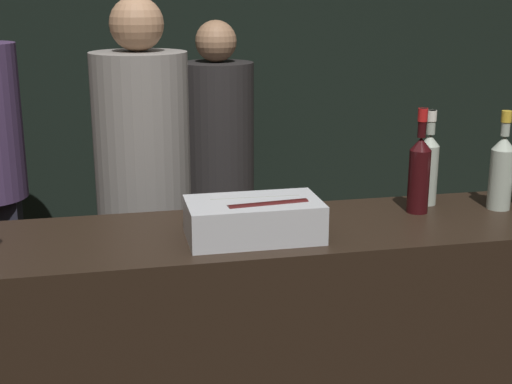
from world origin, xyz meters
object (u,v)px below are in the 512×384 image
at_px(ice_bin_with_bottles, 255,218).
at_px(rose_wine_bottle, 502,169).
at_px(white_wine_bottle, 428,165).
at_px(red_wine_bottle_tall, 419,171).
at_px(person_grey_polo, 144,193).
at_px(person_blond_tee, 218,162).

bearing_deg(ice_bin_with_bottles, rose_wine_bottle, 8.07).
relative_size(white_wine_bottle, red_wine_bottle_tall, 0.94).
xyz_separation_m(ice_bin_with_bottles, person_grey_polo, (-0.31, 0.75, -0.11)).
xyz_separation_m(ice_bin_with_bottles, person_blond_tee, (0.12, 1.53, -0.18)).
distance_m(white_wine_bottle, red_wine_bottle_tall, 0.11).
xyz_separation_m(rose_wine_bottle, person_grey_polo, (-1.23, 0.62, -0.19)).
height_order(person_blond_tee, person_grey_polo, person_grey_polo).
bearing_deg(ice_bin_with_bottles, red_wine_bottle_tall, 13.82).
height_order(rose_wine_bottle, red_wine_bottle_tall, red_wine_bottle_tall).
bearing_deg(ice_bin_with_bottles, person_grey_polo, 112.36).
bearing_deg(white_wine_bottle, rose_wine_bottle, -25.24).
bearing_deg(rose_wine_bottle, ice_bin_with_bottles, -171.93).
bearing_deg(red_wine_bottle_tall, white_wine_bottle, 49.21).
distance_m(ice_bin_with_bottles, person_grey_polo, 0.81).
distance_m(rose_wine_bottle, person_blond_tee, 1.63).
distance_m(ice_bin_with_bottles, white_wine_bottle, 0.74).
relative_size(rose_wine_bottle, person_blond_tee, 0.22).
xyz_separation_m(rose_wine_bottle, person_blond_tee, (-0.80, 1.40, -0.26)).
height_order(red_wine_bottle_tall, person_blond_tee, person_blond_tee).
relative_size(ice_bin_with_bottles, rose_wine_bottle, 1.18).
xyz_separation_m(ice_bin_with_bottles, rose_wine_bottle, (0.92, 0.13, 0.08)).
distance_m(ice_bin_with_bottles, rose_wine_bottle, 0.93).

